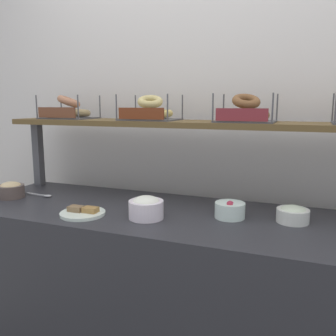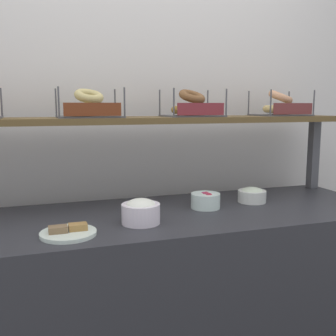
{
  "view_description": "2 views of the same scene",
  "coord_description": "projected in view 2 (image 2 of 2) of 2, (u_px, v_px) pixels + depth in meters",
  "views": [
    {
      "loc": [
        0.58,
        -1.59,
        1.37
      ],
      "look_at": [
        -0.05,
        0.0,
        1.07
      ],
      "focal_mm": 38.93,
      "sensor_mm": 36.0,
      "label": 1
    },
    {
      "loc": [
        -0.51,
        -1.7,
        1.34
      ],
      "look_at": [
        0.07,
        0.06,
        1.05
      ],
      "focal_mm": 43.04,
      "sensor_mm": 36.0,
      "label": 2
    }
  ],
  "objects": [
    {
      "name": "deli_counter",
      "position": [
        157.0,
        301.0,
        1.89
      ],
      "size": [
        2.22,
        0.7,
        0.85
      ],
      "primitive_type": "cube",
      "color": "#2D2D33",
      "rests_on": "ground_plane"
    },
    {
      "name": "shelf_riser_right",
      "position": [
        313.0,
        155.0,
        2.38
      ],
      "size": [
        0.05,
        0.05,
        0.4
      ],
      "primitive_type": "cube",
      "color": "#4C4C51",
      "rests_on": "deli_counter"
    },
    {
      "name": "bagel_basket_cinnamon_raisin",
      "position": [
        192.0,
        108.0,
        2.08
      ],
      "size": [
        0.29,
        0.26,
        0.15
      ],
      "color": "#4C4C51",
      "rests_on": "upper_shelf"
    },
    {
      "name": "upper_shelf",
      "position": [
        141.0,
        120.0,
        2.02
      ],
      "size": [
        2.18,
        0.32,
        0.03
      ],
      "primitive_type": "cube",
      "color": "brown",
      "rests_on": "shelf_riser_left"
    },
    {
      "name": "bagel_basket_sesame",
      "position": [
        280.0,
        107.0,
        2.25
      ],
      "size": [
        0.28,
        0.25,
        0.15
      ],
      "color": "#4C4C51",
      "rests_on": "upper_shelf"
    },
    {
      "name": "bagel_basket_plain",
      "position": [
        89.0,
        108.0,
        1.93
      ],
      "size": [
        0.31,
        0.26,
        0.14
      ],
      "color": "#4C4C51",
      "rests_on": "upper_shelf"
    },
    {
      "name": "bowl_beet_salad",
      "position": [
        206.0,
        200.0,
        1.93
      ],
      "size": [
        0.14,
        0.14,
        0.08
      ],
      "color": "white",
      "rests_on": "deli_counter"
    },
    {
      "name": "serving_plate_white",
      "position": [
        68.0,
        232.0,
        1.53
      ],
      "size": [
        0.21,
        0.21,
        0.04
      ],
      "color": "white",
      "rests_on": "deli_counter"
    },
    {
      "name": "bowl_cream_cheese",
      "position": [
        141.0,
        211.0,
        1.68
      ],
      "size": [
        0.16,
        0.16,
        0.11
      ],
      "color": "white",
      "rests_on": "deli_counter"
    },
    {
      "name": "bowl_scallion_spread",
      "position": [
        252.0,
        195.0,
        2.05
      ],
      "size": [
        0.14,
        0.14,
        0.08
      ],
      "color": "silver",
      "rests_on": "deli_counter"
    },
    {
      "name": "back_wall",
      "position": [
        129.0,
        130.0,
        2.29
      ],
      "size": [
        3.42,
        0.06,
        2.4
      ],
      "primitive_type": "cube",
      "color": "silver",
      "rests_on": "ground_plane"
    }
  ]
}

